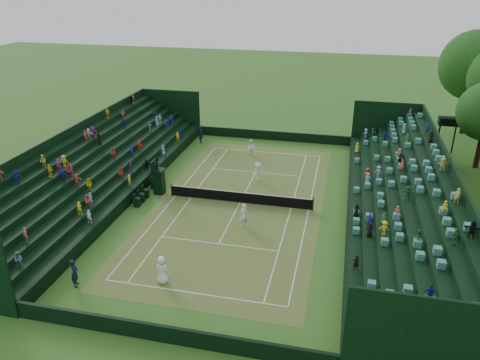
{
  "coord_description": "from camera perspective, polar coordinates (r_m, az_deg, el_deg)",
  "views": [
    {
      "loc": [
        7.6,
        -32.63,
        16.84
      ],
      "look_at": [
        0.0,
        0.0,
        2.0
      ],
      "focal_mm": 35.0,
      "sensor_mm": 36.0,
      "label": 1
    }
  ],
  "objects": [
    {
      "name": "player_far_west",
      "position": [
        47.0,
        1.39,
        3.96
      ],
      "size": [
        0.98,
        0.89,
        1.65
      ],
      "primitive_type": "imported",
      "rotation": [
        0.0,
        0.0,
        -0.41
      ],
      "color": "white",
      "rests_on": "ground"
    },
    {
      "name": "courtside_chairs",
      "position": [
        39.69,
        -10.96,
        -1.05
      ],
      "size": [
        0.48,
        5.46,
        1.05
      ],
      "color": "black",
      "rests_on": "ground"
    },
    {
      "name": "perimeter_wall_north",
      "position": [
        51.75,
        4.01,
        5.42
      ],
      "size": [
        17.17,
        0.2,
        1.0
      ],
      "primitive_type": "cube",
      "color": "black",
      "rests_on": "ground"
    },
    {
      "name": "court_surface",
      "position": [
        37.49,
        -0.0,
        -2.79
      ],
      "size": [
        12.97,
        26.77,
        0.01
      ],
      "primitive_type": "cube",
      "color": "#346A23",
      "rests_on": "ground"
    },
    {
      "name": "line_judge_north",
      "position": [
        50.81,
        -4.79,
        5.58
      ],
      "size": [
        0.66,
        0.8,
        1.89
      ],
      "primitive_type": "imported",
      "rotation": [
        0.0,
        0.0,
        1.91
      ],
      "color": "black",
      "rests_on": "ground"
    },
    {
      "name": "player_near_east",
      "position": [
        33.72,
        0.42,
        -4.29
      ],
      "size": [
        0.79,
        0.77,
        1.83
      ],
      "primitive_type": "imported",
      "rotation": [
        0.0,
        0.0,
        3.88
      ],
      "color": "white",
      "rests_on": "ground"
    },
    {
      "name": "perimeter_wall_west",
      "position": [
        39.88,
        -11.96,
        -0.85
      ],
      "size": [
        0.2,
        31.77,
        1.0
      ],
      "primitive_type": "cube",
      "color": "black",
      "rests_on": "ground"
    },
    {
      "name": "ground",
      "position": [
        37.49,
        -0.0,
        -2.8
      ],
      "size": [
        160.0,
        160.0,
        0.0
      ],
      "primitive_type": "plane",
      "color": "#366921",
      "rests_on": "ground"
    },
    {
      "name": "player_near_west",
      "position": [
        28.3,
        -9.47,
        -10.76
      ],
      "size": [
        0.96,
        0.7,
        1.8
      ],
      "primitive_type": "imported",
      "rotation": [
        0.0,
        0.0,
        2.99
      ],
      "color": "white",
      "rests_on": "ground"
    },
    {
      "name": "south_grandstand",
      "position": [
        41.34,
        -17.36,
        1.04
      ],
      "size": [
        6.6,
        32.0,
        4.9
      ],
      "color": "black",
      "rests_on": "ground"
    },
    {
      "name": "perimeter_wall_south",
      "position": [
        24.59,
        -8.86,
        -18.09
      ],
      "size": [
        17.17,
        0.2,
        1.0
      ],
      "primitive_type": "cube",
      "color": "black",
      "rests_on": "ground"
    },
    {
      "name": "line_judge_south",
      "position": [
        29.32,
        -19.51,
        -10.63
      ],
      "size": [
        0.64,
        0.76,
        1.79
      ],
      "primitive_type": "imported",
      "rotation": [
        0.0,
        0.0,
        1.94
      ],
      "color": "black",
      "rests_on": "ground"
    },
    {
      "name": "scoreboard_tower",
      "position": [
        51.53,
        24.11,
        6.38
      ],
      "size": [
        2.0,
        1.0,
        3.7
      ],
      "color": "black",
      "rests_on": "ground"
    },
    {
      "name": "tennis_net",
      "position": [
        37.26,
        -0.0,
        -2.07
      ],
      "size": [
        11.67,
        0.1,
        1.06
      ],
      "color": "black",
      "rests_on": "ground"
    },
    {
      "name": "player_far_east",
      "position": [
        41.25,
        2.21,
        1.05
      ],
      "size": [
        1.24,
        1.17,
        1.68
      ],
      "primitive_type": "imported",
      "rotation": [
        0.0,
        0.0,
        0.69
      ],
      "color": "white",
      "rests_on": "ground"
    },
    {
      "name": "umpire_chair",
      "position": [
        39.14,
        -9.88,
        0.23
      ],
      "size": [
        1.01,
        1.01,
        3.19
      ],
      "color": "black",
      "rests_on": "ground"
    },
    {
      "name": "north_grandstand",
      "position": [
        36.39,
        19.83,
        -2.48
      ],
      "size": [
        6.6,
        32.0,
        4.9
      ],
      "color": "black",
      "rests_on": "ground"
    },
    {
      "name": "perimeter_wall_east",
      "position": [
        36.5,
        13.11,
        -3.38
      ],
      "size": [
        0.2,
        31.77,
        1.0
      ],
      "primitive_type": "cube",
      "color": "black",
      "rests_on": "ground"
    }
  ]
}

